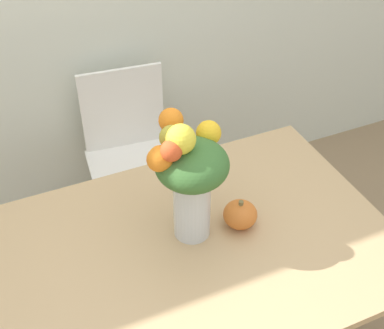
{
  "coord_description": "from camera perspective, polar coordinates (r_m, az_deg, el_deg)",
  "views": [
    {
      "loc": [
        -0.49,
        -1.12,
        2.07
      ],
      "look_at": [
        0.04,
        0.06,
        1.02
      ],
      "focal_mm": 50.0,
      "sensor_mm": 36.0,
      "label": 1
    }
  ],
  "objects": [
    {
      "name": "dining_table",
      "position": [
        1.88,
        -0.24,
        -10.57
      ],
      "size": [
        1.39,
        0.94,
        0.72
      ],
      "color": "tan",
      "rests_on": "ground_plane"
    },
    {
      "name": "flower_vase",
      "position": [
        1.7,
        -0.33,
        -1.11
      ],
      "size": [
        0.28,
        0.28,
        0.45
      ],
      "color": "silver",
      "rests_on": "dining_table"
    },
    {
      "name": "pumpkin",
      "position": [
        1.87,
        5.16,
        -5.32
      ],
      "size": [
        0.12,
        0.12,
        0.11
      ],
      "color": "orange",
      "rests_on": "dining_table"
    },
    {
      "name": "dining_chair_near_window",
      "position": [
        2.61,
        -6.45,
        0.74
      ],
      "size": [
        0.46,
        0.46,
        0.88
      ],
      "rotation": [
        0.0,
        0.0,
        -0.1
      ],
      "color": "white",
      "rests_on": "ground_plane"
    }
  ]
}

